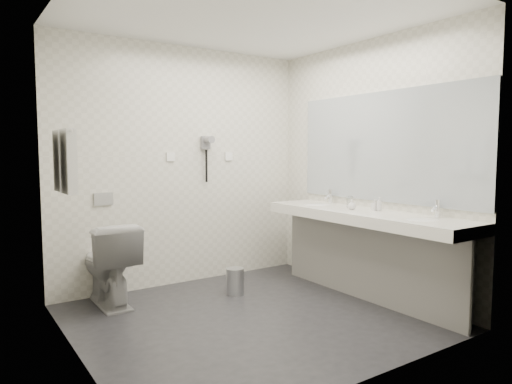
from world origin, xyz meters
TOP-DOWN VIEW (x-y plane):
  - floor at (0.00, 0.00)m, footprint 2.80×2.80m
  - ceiling at (0.00, 0.00)m, footprint 2.80×2.80m
  - wall_back at (0.00, 1.30)m, footprint 2.80×0.00m
  - wall_front at (0.00, -1.30)m, footprint 2.80×0.00m
  - wall_left at (-1.40, 0.00)m, footprint 0.00×2.60m
  - wall_right at (1.40, 0.00)m, footprint 0.00×2.60m
  - vanity_counter at (1.12, -0.20)m, footprint 0.55×2.20m
  - vanity_panel at (1.15, -0.20)m, footprint 0.03×2.15m
  - vanity_post_near at (1.18, -1.24)m, footprint 0.06×0.06m
  - vanity_post_far at (1.18, 0.84)m, footprint 0.06×0.06m
  - mirror at (1.39, -0.20)m, footprint 0.02×2.20m
  - basin_near at (1.12, -0.85)m, footprint 0.40×0.31m
  - basin_far at (1.12, 0.45)m, footprint 0.40×0.31m
  - faucet_near at (1.32, -0.85)m, footprint 0.04×0.04m
  - faucet_far at (1.32, 0.45)m, footprint 0.04×0.04m
  - soap_bottle_a at (1.24, -0.24)m, footprint 0.05×0.05m
  - soap_bottle_b at (1.11, -0.07)m, footprint 0.11×0.11m
  - soap_bottle_c at (1.25, -0.28)m, footprint 0.07×0.07m
  - glass_left at (1.21, 0.05)m, footprint 0.07×0.07m
  - toilet at (-0.90, 1.01)m, footprint 0.43×0.75m
  - flush_plate at (-0.85, 1.29)m, footprint 0.18×0.02m
  - pedal_bin at (0.22, 0.62)m, footprint 0.22×0.22m
  - bin_lid at (0.22, 0.62)m, footprint 0.18×0.18m
  - towel_rail at (-1.35, 0.55)m, footprint 0.02×0.62m
  - towel_near at (-1.34, 0.41)m, footprint 0.07×0.24m
  - towel_far at (-1.34, 0.69)m, footprint 0.07×0.24m
  - dryer_cradle at (0.25, 1.27)m, footprint 0.10×0.04m
  - dryer_barrel at (0.25, 1.20)m, footprint 0.08×0.14m
  - dryer_cord at (0.25, 1.26)m, footprint 0.02×0.02m
  - switch_plate_a at (-0.15, 1.29)m, footprint 0.09×0.02m
  - switch_plate_b at (0.55, 1.29)m, footprint 0.09×0.02m

SIDE VIEW (x-z plane):
  - floor at x=0.00m, z-range 0.00..0.00m
  - pedal_bin at x=0.22m, z-range 0.00..0.25m
  - bin_lid at x=0.22m, z-range 0.25..0.26m
  - vanity_panel at x=1.15m, z-range 0.00..0.75m
  - vanity_post_near at x=1.18m, z-range 0.00..0.75m
  - vanity_post_far at x=1.18m, z-range 0.00..0.75m
  - toilet at x=-0.90m, z-range 0.00..0.76m
  - vanity_counter at x=1.12m, z-range 0.75..0.85m
  - basin_near at x=1.12m, z-range 0.81..0.86m
  - basin_far at x=1.12m, z-range 0.81..0.86m
  - soap_bottle_b at x=1.11m, z-range 0.85..0.95m
  - soap_bottle_a at x=1.24m, z-range 0.85..0.96m
  - glass_left at x=1.21m, z-range 0.85..0.97m
  - soap_bottle_c at x=1.25m, z-range 0.85..0.98m
  - faucet_near at x=1.32m, z-range 0.85..1.00m
  - faucet_far at x=1.32m, z-range 0.85..1.00m
  - flush_plate at x=-0.85m, z-range 0.89..1.01m
  - wall_back at x=0.00m, z-range -0.15..2.65m
  - wall_front at x=0.00m, z-range -0.15..2.65m
  - wall_left at x=-1.40m, z-range -0.05..2.55m
  - wall_right at x=1.40m, z-range -0.05..2.55m
  - dryer_cord at x=0.25m, z-range 1.07..1.43m
  - towel_near at x=-1.34m, z-range 1.09..1.57m
  - towel_far at x=-1.34m, z-range 1.09..1.57m
  - switch_plate_a at x=-0.15m, z-range 1.31..1.40m
  - switch_plate_b at x=0.55m, z-range 1.31..1.40m
  - mirror at x=1.39m, z-range 0.92..1.98m
  - dryer_cradle at x=0.25m, z-range 1.43..1.57m
  - dryer_barrel at x=0.25m, z-range 1.49..1.57m
  - towel_rail at x=-1.35m, z-range 1.54..1.56m
  - ceiling at x=0.00m, z-range 2.50..2.50m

